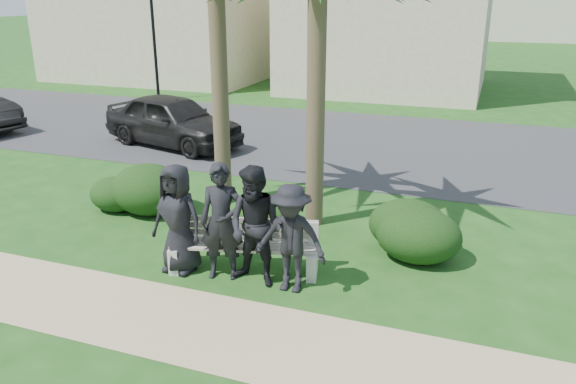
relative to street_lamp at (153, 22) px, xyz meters
The scene contains 17 objects.
ground 15.29m from the street_lamp, 53.13° to the right, with size 160.00×160.00×0.00m, color #184B15.
footpath 16.74m from the street_lamp, 56.89° to the right, with size 30.00×1.60×0.01m, color tan.
asphalt_street 10.28m from the street_lamp, 23.96° to the right, with size 160.00×8.00×0.01m, color #2D2D30.
stucco_bldg_left 6.75m from the street_lamp, 116.57° to the left, with size 10.40×8.40×7.30m.
stucco_bldg_right 10.03m from the street_lamp, 36.87° to the left, with size 8.40×8.40×7.30m.
street_lamp is the anchor object (origin of this frame).
park_bench 15.55m from the street_lamp, 52.76° to the right, with size 2.33×1.02×0.77m.
man_a 15.18m from the street_lamp, 56.31° to the right, with size 0.82×0.53×1.68m, color black.
man_b 15.55m from the street_lamp, 54.03° to the right, with size 0.64×0.42×1.76m, color black.
man_c 15.88m from the street_lamp, 52.47° to the right, with size 0.86×0.67×1.77m, color black.
man_d 16.23m from the street_lamp, 51.00° to the right, with size 1.02×0.59×1.58m, color black.
hedge_a 12.50m from the street_lamp, 61.31° to the right, with size 1.04×0.86×0.68m, color black.
hedge_b 12.70m from the street_lamp, 58.30° to the right, with size 1.50×1.24×0.98m, color black.
hedge_c 14.32m from the street_lamp, 49.91° to the right, with size 1.09×0.90×0.71m, color black.
hedge_e 16.17m from the street_lamp, 43.01° to the right, with size 1.34×1.10×0.87m, color black.
hedge_f 15.76m from the street_lamp, 42.53° to the right, with size 1.31×1.08×0.85m, color black.
car_a 7.79m from the street_lamp, 54.31° to the right, with size 1.67×4.14×1.41m, color black.
Camera 1 is at (3.53, -7.18, 4.00)m, focal length 35.00 mm.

